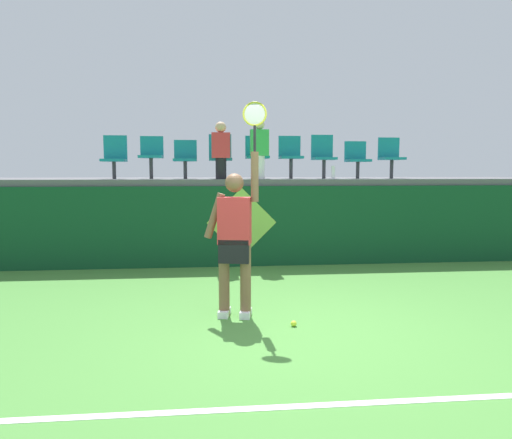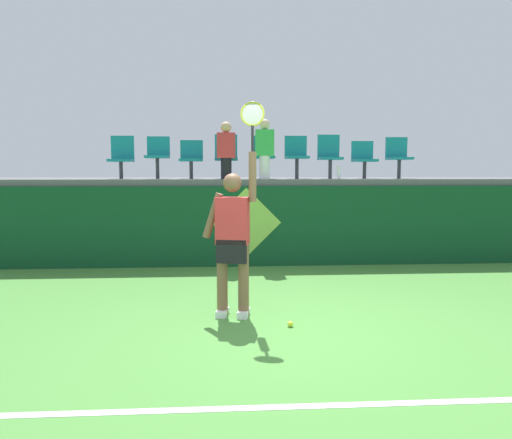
{
  "view_description": "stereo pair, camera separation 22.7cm",
  "coord_description": "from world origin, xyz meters",
  "px_view_note": "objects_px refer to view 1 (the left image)",
  "views": [
    {
      "loc": [
        -0.93,
        -4.87,
        1.74
      ],
      "look_at": [
        -0.32,
        1.3,
        1.1
      ],
      "focal_mm": 33.1,
      "sensor_mm": 36.0,
      "label": 1
    },
    {
      "loc": [
        -0.71,
        -4.89,
        1.74
      ],
      "look_at": [
        -0.32,
        1.3,
        1.1
      ],
      "focal_mm": 33.1,
      "sensor_mm": 36.0,
      "label": 2
    }
  ],
  "objects_px": {
    "stadium_chair_0": "(115,156)",
    "stadium_chair_2": "(185,157)",
    "stadium_chair_1": "(151,154)",
    "tennis_player": "(235,237)",
    "stadium_chair_5": "(290,154)",
    "stadium_chair_3": "(220,155)",
    "stadium_chair_8": "(391,155)",
    "spectator_1": "(259,148)",
    "stadium_chair_6": "(323,154)",
    "stadium_chair_7": "(357,158)",
    "tennis_ball": "(294,324)",
    "water_bottle": "(333,172)",
    "spectator_0": "(221,149)",
    "stadium_chair_4": "(257,154)"
  },
  "relations": [
    {
      "from": "spectator_0",
      "to": "water_bottle",
      "type": "bearing_deg",
      "value": -2.12
    },
    {
      "from": "stadium_chair_1",
      "to": "stadium_chair_0",
      "type": "bearing_deg",
      "value": 179.17
    },
    {
      "from": "stadium_chair_2",
      "to": "stadium_chair_7",
      "type": "height_order",
      "value": "stadium_chair_2"
    },
    {
      "from": "tennis_player",
      "to": "stadium_chair_5",
      "type": "relative_size",
      "value": 2.99
    },
    {
      "from": "tennis_player",
      "to": "water_bottle",
      "type": "relative_size",
      "value": 10.19
    },
    {
      "from": "stadium_chair_2",
      "to": "stadium_chair_6",
      "type": "bearing_deg",
      "value": 0.19
    },
    {
      "from": "tennis_player",
      "to": "stadium_chair_8",
      "type": "relative_size",
      "value": 3.06
    },
    {
      "from": "water_bottle",
      "to": "stadium_chair_3",
      "type": "relative_size",
      "value": 0.29
    },
    {
      "from": "stadium_chair_5",
      "to": "water_bottle",
      "type": "bearing_deg",
      "value": -36.95
    },
    {
      "from": "stadium_chair_8",
      "to": "spectator_1",
      "type": "distance_m",
      "value": 2.75
    },
    {
      "from": "stadium_chair_3",
      "to": "tennis_ball",
      "type": "bearing_deg",
      "value": -80.37
    },
    {
      "from": "tennis_ball",
      "to": "stadium_chair_7",
      "type": "height_order",
      "value": "stadium_chair_7"
    },
    {
      "from": "stadium_chair_2",
      "to": "stadium_chair_5",
      "type": "distance_m",
      "value": 2.06
    },
    {
      "from": "water_bottle",
      "to": "spectator_0",
      "type": "distance_m",
      "value": 2.15
    },
    {
      "from": "tennis_ball",
      "to": "spectator_1",
      "type": "xyz_separation_m",
      "value": [
        0.01,
        3.75,
        2.14
      ]
    },
    {
      "from": "stadium_chair_0",
      "to": "spectator_0",
      "type": "relative_size",
      "value": 0.79
    },
    {
      "from": "tennis_ball",
      "to": "stadium_chair_5",
      "type": "xyz_separation_m",
      "value": [
        0.67,
        4.19,
        2.04
      ]
    },
    {
      "from": "stadium_chair_5",
      "to": "stadium_chair_6",
      "type": "height_order",
      "value": "stadium_chair_6"
    },
    {
      "from": "tennis_player",
      "to": "stadium_chair_4",
      "type": "distance_m",
      "value": 3.96
    },
    {
      "from": "stadium_chair_0",
      "to": "stadium_chair_6",
      "type": "bearing_deg",
      "value": -0.01
    },
    {
      "from": "stadium_chair_3",
      "to": "stadium_chair_4",
      "type": "relative_size",
      "value": 1.03
    },
    {
      "from": "water_bottle",
      "to": "stadium_chair_2",
      "type": "distance_m",
      "value": 2.85
    },
    {
      "from": "stadium_chair_3",
      "to": "spectator_1",
      "type": "distance_m",
      "value": 0.86
    },
    {
      "from": "tennis_player",
      "to": "stadium_chair_4",
      "type": "height_order",
      "value": "tennis_player"
    },
    {
      "from": "spectator_0",
      "to": "stadium_chair_6",
      "type": "bearing_deg",
      "value": 12.97
    },
    {
      "from": "stadium_chair_7",
      "to": "tennis_ball",
      "type": "bearing_deg",
      "value": -115.75
    },
    {
      "from": "stadium_chair_2",
      "to": "stadium_chair_3",
      "type": "bearing_deg",
      "value": 0.91
    },
    {
      "from": "stadium_chair_0",
      "to": "stadium_chair_5",
      "type": "relative_size",
      "value": 0.98
    },
    {
      "from": "stadium_chair_1",
      "to": "stadium_chair_7",
      "type": "height_order",
      "value": "stadium_chair_1"
    },
    {
      "from": "spectator_0",
      "to": "stadium_chair_4",
      "type": "bearing_deg",
      "value": 32.93
    },
    {
      "from": "stadium_chair_1",
      "to": "stadium_chair_8",
      "type": "bearing_deg",
      "value": 0.05
    },
    {
      "from": "stadium_chair_1",
      "to": "stadium_chair_6",
      "type": "bearing_deg",
      "value": 0.15
    },
    {
      "from": "stadium_chair_6",
      "to": "spectator_0",
      "type": "xyz_separation_m",
      "value": [
        -2.04,
        -0.47,
        0.07
      ]
    },
    {
      "from": "stadium_chair_1",
      "to": "stadium_chair_2",
      "type": "distance_m",
      "value": 0.65
    },
    {
      "from": "spectator_1",
      "to": "stadium_chair_7",
      "type": "bearing_deg",
      "value": 12.44
    },
    {
      "from": "tennis_player",
      "to": "stadium_chair_3",
      "type": "relative_size",
      "value": 2.92
    },
    {
      "from": "stadium_chair_0",
      "to": "stadium_chair_8",
      "type": "bearing_deg",
      "value": -0.06
    },
    {
      "from": "stadium_chair_0",
      "to": "stadium_chair_7",
      "type": "relative_size",
      "value": 1.11
    },
    {
      "from": "stadium_chair_0",
      "to": "stadium_chair_2",
      "type": "distance_m",
      "value": 1.34
    },
    {
      "from": "stadium_chair_4",
      "to": "stadium_chair_7",
      "type": "xyz_separation_m",
      "value": [
        2.02,
        -0.0,
        -0.06
      ]
    },
    {
      "from": "stadium_chair_3",
      "to": "spectator_0",
      "type": "xyz_separation_m",
      "value": [
        0.0,
        -0.47,
        0.08
      ]
    },
    {
      "from": "stadium_chair_8",
      "to": "stadium_chair_0",
      "type": "bearing_deg",
      "value": 179.94
    },
    {
      "from": "stadium_chair_0",
      "to": "stadium_chair_3",
      "type": "height_order",
      "value": "stadium_chair_3"
    },
    {
      "from": "stadium_chair_8",
      "to": "spectator_1",
      "type": "xyz_separation_m",
      "value": [
        -2.71,
        -0.45,
        0.11
      ]
    },
    {
      "from": "stadium_chair_1",
      "to": "tennis_player",
      "type": "bearing_deg",
      "value": -69.55
    },
    {
      "from": "spectator_1",
      "to": "spectator_0",
      "type": "bearing_deg",
      "value": -178.58
    },
    {
      "from": "water_bottle",
      "to": "stadium_chair_7",
      "type": "relative_size",
      "value": 0.33
    },
    {
      "from": "tennis_player",
      "to": "stadium_chair_6",
      "type": "height_order",
      "value": "tennis_player"
    },
    {
      "from": "stadium_chair_5",
      "to": "stadium_chair_7",
      "type": "xyz_separation_m",
      "value": [
        1.35,
        -0.0,
        -0.06
      ]
    },
    {
      "from": "stadium_chair_8",
      "to": "spectator_0",
      "type": "xyz_separation_m",
      "value": [
        -3.43,
        -0.47,
        0.08
      ]
    }
  ]
}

